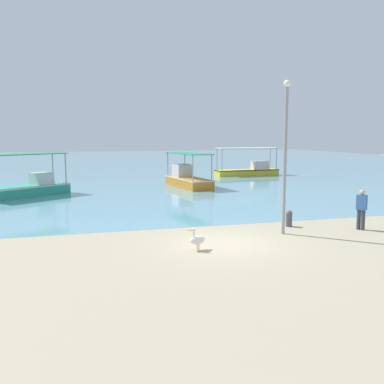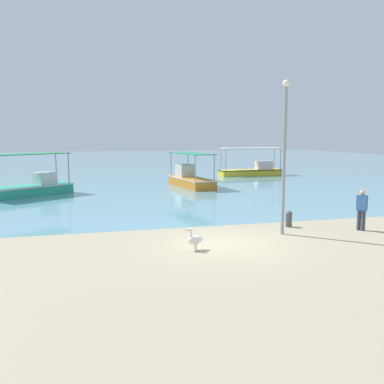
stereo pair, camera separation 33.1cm
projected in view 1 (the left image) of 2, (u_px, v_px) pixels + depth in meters
The scene contains 9 objects.
ground at pixel (224, 243), 15.62m from camera, with size 120.00×120.00×0.00m, color #9D9276.
harbor_water at pixel (110, 163), 61.41m from camera, with size 110.00×90.00×0.00m, color #5F96AA.
fishing_boat_far_left at pixel (25, 187), 27.72m from camera, with size 5.93×4.95×2.74m.
fishing_boat_outer at pixel (187, 178), 32.85m from camera, with size 2.58×5.62×2.58m.
fishing_boat_far_right at pixel (249, 169), 42.28m from camera, with size 6.41×1.87×2.71m.
pelican at pixel (197, 239), 14.67m from camera, with size 0.79×0.44×0.80m.
lamp_post at pixel (285, 149), 16.72m from camera, with size 0.28×0.28×6.03m.
mooring_bollard at pixel (289, 218), 18.49m from camera, with size 0.29×0.29×0.71m.
fisherman_standing at pixel (361, 208), 17.79m from camera, with size 0.41×0.45×1.69m.
Camera 1 is at (-5.29, -14.34, 3.92)m, focal length 40.00 mm.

